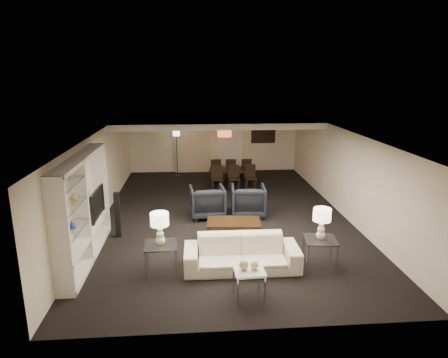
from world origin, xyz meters
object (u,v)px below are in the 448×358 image
side_table_right (320,252)px  vase_blue (72,225)px  coffee_table (234,230)px  table_lamp_left (160,229)px  chair_fl (215,170)px  television (92,203)px  pendant_light (225,133)px  chair_nl (217,178)px  chair_nm (234,178)px  chair_fr (246,169)px  armchair_left (207,202)px  vase_amber (74,197)px  marble_table (249,283)px  side_table_left (161,258)px  floor_lamp (177,153)px  chair_nr (251,178)px  armchair_right (248,201)px  sofa (242,253)px  floor_speaker (118,215)px  dining_table (232,177)px  table_lamp_right (322,224)px  chair_fm (231,169)px

side_table_right → vase_blue: bearing=-178.9°
side_table_right → coffee_table: bearing=136.7°
table_lamp_left → chair_fl: 7.46m
side_table_right → television: television is taller
television → coffee_table: bearing=-87.4°
pendant_light → television: (-3.58, -5.44, -0.84)m
chair_nl → chair_nm: 0.60m
coffee_table → chair_fr: size_ratio=1.51×
armchair_left → side_table_right: size_ratio=1.49×
vase_amber → marble_table: bearing=-20.7°
coffee_table → side_table_left: (-1.70, -1.60, 0.07)m
pendant_light → side_table_right: bearing=-77.7°
marble_table → vase_blue: 3.66m
chair_fr → chair_nl: bearing=46.7°
side_table_left → floor_lamp: (0.07, 8.19, 0.64)m
chair_nr → table_lamp_left: bearing=-114.8°
vase_amber → chair_nl: size_ratio=0.18×
armchair_right → coffee_table: bearing=74.8°
floor_lamp → table_lamp_left: bearing=-90.5°
sofa → side_table_right: sofa is taller
chair_nm → chair_nr: 0.60m
side_table_left → floor_speaker: size_ratio=0.57×
floor_lamp → coffee_table: bearing=-76.1°
marble_table → floor_lamp: size_ratio=0.29×
armchair_left → marble_table: size_ratio=1.79×
vase_blue → chair_nr: size_ratio=0.19×
floor_speaker → marble_table: bearing=-47.7°
armchair_left → table_lamp_left: bearing=66.8°
marble_table → dining_table: size_ratio=0.33×
vase_blue → chair_fl: 8.10m
television → chair_fl: 6.70m
sofa → vase_amber: (-3.42, 0.19, 1.28)m
chair_nl → marble_table: bearing=-87.5°
side_table_right → chair_nm: bearing=101.7°
chair_nm → sofa: bearing=-96.5°
vase_amber → chair_fl: 7.89m
armchair_left → sofa: bearing=95.5°
chair_nr → chair_nm: bearing=-180.0°
sofa → table_lamp_right: bearing=0.7°
armchair_right → chair_fr: size_ratio=1.13×
coffee_table → armchair_left: 1.82m
chair_fm → floor_lamp: size_ratio=0.47×
chair_nl → chair_fr: (1.20, 1.30, 0.00)m
chair_nm → television: bearing=-132.4°
armchair_left → floor_lamp: (-1.03, 4.89, 0.50)m
vase_blue → dining_table: (3.88, 6.72, -0.85)m
armchair_left → vase_blue: vase_blue is taller
vase_amber → chair_nr: 7.41m
armchair_right → chair_nm: size_ratio=1.13×
table_lamp_right → coffee_table: bearing=136.7°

